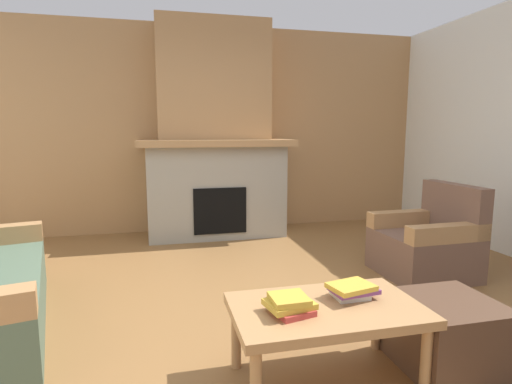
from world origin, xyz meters
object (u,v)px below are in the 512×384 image
(fireplace, at_px, (215,145))
(armchair, at_px, (428,244))
(coffee_table, at_px, (326,315))
(ottoman, at_px, (447,334))

(fireplace, relative_size, armchair, 3.18)
(coffee_table, height_order, ottoman, coffee_table)
(fireplace, height_order, armchair, fireplace)
(armchair, height_order, ottoman, armchair)
(ottoman, bearing_deg, coffee_table, 176.86)
(fireplace, distance_m, ottoman, 3.59)
(armchair, height_order, coffee_table, armchair)
(armchair, bearing_deg, coffee_table, -140.09)
(fireplace, relative_size, ottoman, 5.19)
(fireplace, height_order, coffee_table, fireplace)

